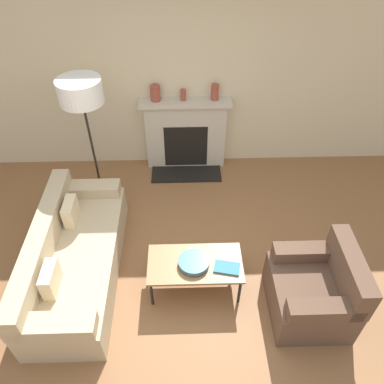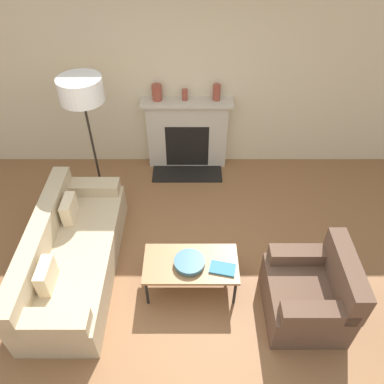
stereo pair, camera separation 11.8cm
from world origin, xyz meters
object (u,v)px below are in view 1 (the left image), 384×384
at_px(fireplace, 186,135).
at_px(mantel_vase_center_right, 215,92).
at_px(mantel_vase_left, 155,93).
at_px(coffee_table, 195,265).
at_px(book, 227,268).
at_px(couch, 74,258).
at_px(mantel_vase_center_left, 183,95).
at_px(floor_lamp, 81,97).
at_px(armchair_near, 315,291).
at_px(bowl, 194,262).

relative_size(fireplace, mantel_vase_center_right, 5.79).
bearing_deg(mantel_vase_left, coffee_table, -78.34).
distance_m(book, mantel_vase_center_right, 2.49).
height_order(couch, mantel_vase_left, mantel_vase_left).
bearing_deg(mantel_vase_center_left, couch, -121.41).
relative_size(floor_lamp, mantel_vase_center_right, 8.03).
bearing_deg(armchair_near, fireplace, -153.67).
relative_size(book, mantel_vase_center_left, 1.92).
bearing_deg(mantel_vase_left, floor_lamp, -135.81).
distance_m(bowl, mantel_vase_center_left, 2.41).
bearing_deg(mantel_vase_center_left, mantel_vase_center_right, 0.00).
bearing_deg(book, mantel_vase_left, 121.14).
xyz_separation_m(armchair_near, book, (-0.89, 0.24, 0.10)).
distance_m(armchair_near, mantel_vase_left, 3.23).
relative_size(armchair_near, mantel_vase_left, 3.94).
relative_size(fireplace, mantel_vase_center_left, 8.35).
relative_size(coffee_table, mantel_vase_center_left, 6.55).
bearing_deg(fireplace, bowl, -88.85).
bearing_deg(bowl, couch, 170.56).
bearing_deg(book, fireplace, 111.87).
bearing_deg(couch, book, -99.56).
distance_m(floor_lamp, mantel_vase_center_right, 1.82).
bearing_deg(mantel_vase_center_right, armchair_near, -71.52).
xyz_separation_m(bowl, mantel_vase_left, (-0.46, 2.30, 0.77)).
bearing_deg(couch, armchair_near, -101.56).
height_order(bowl, floor_lamp, floor_lamp).
bearing_deg(bowl, mantel_vase_center_right, 80.97).
bearing_deg(armchair_near, mantel_vase_center_left, -153.31).
relative_size(book, mantel_vase_left, 1.36).
bearing_deg(armchair_near, book, -105.27).
distance_m(couch, armchair_near, 2.63).
distance_m(armchair_near, mantel_vase_center_right, 2.89).
bearing_deg(couch, mantel_vase_center_right, -39.42).
xyz_separation_m(couch, book, (1.69, -0.28, 0.14)).
xyz_separation_m(armchair_near, mantel_vase_center_left, (-1.31, 2.60, 0.86)).
height_order(fireplace, mantel_vase_left, mantel_vase_left).
relative_size(fireplace, couch, 0.62).
xyz_separation_m(couch, mantel_vase_center_left, (1.27, 2.08, 0.90)).
height_order(bowl, mantel_vase_left, mantel_vase_left).
bearing_deg(mantel_vase_center_right, fireplace, -177.96).
bearing_deg(book, mantel_vase_center_left, 112.45).
height_order(bowl, mantel_vase_center_left, mantel_vase_center_left).
bearing_deg(mantel_vase_center_right, coffee_table, -98.77).
bearing_deg(bowl, coffee_table, 56.33).
height_order(couch, mantel_vase_center_right, mantel_vase_center_right).
relative_size(mantel_vase_left, mantel_vase_center_right, 0.98).
xyz_separation_m(coffee_table, book, (0.33, -0.08, 0.05)).
height_order(fireplace, mantel_vase_center_right, mantel_vase_center_right).
relative_size(fireplace, armchair_near, 1.50).
bearing_deg(mantel_vase_left, bowl, -78.78).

